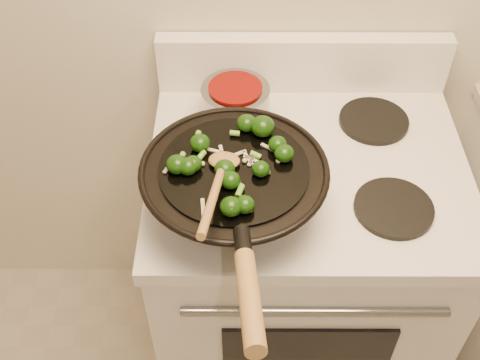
{
  "coord_description": "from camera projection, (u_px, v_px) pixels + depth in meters",
  "views": [
    {
      "loc": [
        -0.28,
        0.13,
        1.96
      ],
      "look_at": [
        -0.28,
        1.01,
        1.03
      ],
      "focal_mm": 45.0,
      "sensor_mm": 36.0,
      "label": 1
    }
  ],
  "objects": [
    {
      "name": "stove",
      "position": [
        296.0,
        269.0,
        1.79
      ],
      "size": [
        0.78,
        0.67,
        1.08
      ],
      "color": "white",
      "rests_on": "ground"
    },
    {
      "name": "wok",
      "position": [
        234.0,
        187.0,
        1.3
      ],
      "size": [
        0.41,
        0.67,
        0.22
      ],
      "color": "black",
      "rests_on": "stove"
    },
    {
      "name": "stirfry",
      "position": [
        233.0,
        158.0,
        1.26
      ],
      "size": [
        0.28,
        0.29,
        0.05
      ],
      "color": "#113408",
      "rests_on": "wok"
    },
    {
      "name": "wooden_spoon",
      "position": [
        218.0,
        180.0,
        1.19
      ],
      "size": [
        0.08,
        0.31,
        0.1
      ],
      "color": "olive",
      "rests_on": "wok"
    },
    {
      "name": "saucepan",
      "position": [
        236.0,
        104.0,
        1.52
      ],
      "size": [
        0.17,
        0.27,
        0.1
      ],
      "color": "gray",
      "rests_on": "stove"
    }
  ]
}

